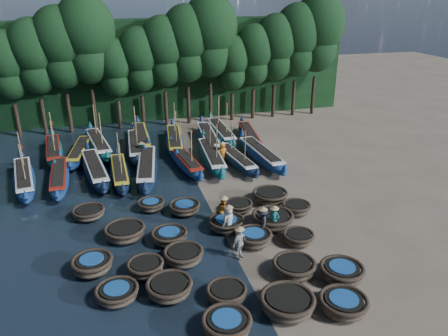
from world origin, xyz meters
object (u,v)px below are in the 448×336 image
object	(u,v)px
long_boat_3	(120,173)
fisherman_3	(262,221)
coracle_23	(238,206)
long_boat_1	(59,177)
coracle_4	(343,304)
long_boat_13	(141,138)
coracle_15	(125,232)
long_boat_17	(249,136)
coracle_10	(92,264)
coracle_22	(185,208)
coracle_2	(227,324)
coracle_11	(145,267)
coracle_3	(287,303)
coracle_18	(273,219)
fisherman_0	(229,220)
long_boat_9	(54,151)
coracle_13	(254,238)
coracle_5	(117,293)
coracle_16	(169,236)
long_boat_14	(175,141)
coracle_8	(294,267)
long_boat_16	(221,132)
fisherman_6	(222,152)
long_boat_0	(24,178)
fisherman_2	(224,209)
coracle_7	(227,293)
long_boat_11	(98,144)
fisherman_1	(274,219)
coracle_17	(226,223)
coracle_19	(296,208)
long_boat_4	(147,168)
long_boat_7	(236,159)
fisherman_5	(142,151)
coracle_9	(342,272)
coracle_14	(298,237)
long_boat_10	(80,152)
coracle_24	(270,196)
fisherman_4	(239,242)
long_boat_2	(95,169)
coracle_21	(151,205)
long_boat_5	(185,161)
coracle_6	(169,288)
long_boat_12	(136,146)
long_boat_15	(208,138)

from	to	relation	value
long_boat_3	fisherman_3	distance (m)	12.43
coracle_23	long_boat_1	size ratio (longest dim) A/B	0.28
coracle_4	long_boat_13	distance (m)	24.92
coracle_15	long_boat_17	size ratio (longest dim) A/B	0.34
coracle_10	coracle_22	bearing A→B (deg)	41.25
coracle_2	coracle_11	xyz separation A→B (m)	(-2.71, 4.82, -0.05)
coracle_3	coracle_18	xyz separation A→B (m)	(2.06, 6.96, 0.01)
coracle_22	fisherman_0	size ratio (longest dim) A/B	1.04
coracle_4	long_boat_9	bearing A→B (deg)	120.25
coracle_13	long_boat_9	distance (m)	20.42
coracle_5	coracle_16	xyz separation A→B (m)	(2.98, 4.11, 0.02)
coracle_11	long_boat_14	world-z (taller)	long_boat_14
coracle_22	coracle_8	bearing A→B (deg)	-62.74
coracle_18	long_boat_16	size ratio (longest dim) A/B	0.32
fisherman_6	long_boat_14	bearing A→B (deg)	-63.22
coracle_11	long_boat_0	distance (m)	14.46
coracle_4	fisherman_3	size ratio (longest dim) A/B	1.34
coracle_15	fisherman_2	xyz separation A→B (m)	(5.76, 0.30, 0.43)
coracle_7	long_boat_3	size ratio (longest dim) A/B	0.28
coracle_5	long_boat_11	size ratio (longest dim) A/B	0.23
coracle_7	fisherman_1	bearing A→B (deg)	49.30
coracle_2	fisherman_6	distance (m)	18.50
coracle_17	coracle_19	xyz separation A→B (m)	(4.65, 0.65, -0.01)
coracle_16	long_boat_4	size ratio (longest dim) A/B	0.24
coracle_23	fisherman_1	xyz separation A→B (m)	(1.15, -3.01, 0.56)
long_boat_7	long_boat_3	bearing A→B (deg)	174.88
coracle_22	fisherman_5	bearing A→B (deg)	99.49
coracle_5	coracle_22	distance (m)	8.43
coracle_9	fisherman_1	world-z (taller)	fisherman_1
coracle_18	long_boat_4	world-z (taller)	long_boat_4
coracle_8	long_boat_9	world-z (taller)	long_boat_9
long_boat_11	long_boat_13	bearing A→B (deg)	0.29
coracle_11	long_boat_16	size ratio (longest dim) A/B	0.21
coracle_2	long_boat_7	bearing A→B (deg)	71.77
coracle_14	long_boat_10	world-z (taller)	long_boat_10
coracle_24	long_boat_3	xyz separation A→B (m)	(-9.17, 6.34, 0.08)
fisherman_4	fisherman_5	bearing A→B (deg)	67.22
coracle_9	long_boat_2	distance (m)	19.43
coracle_21	fisherman_4	distance (m)	7.53
long_boat_5	long_boat_7	bearing A→B (deg)	-16.87
long_boat_1	fisherman_0	size ratio (longest dim) A/B	3.96
coracle_2	coracle_15	world-z (taller)	coracle_2
coracle_14	long_boat_10	distance (m)	20.43
coracle_6	long_boat_12	bearing A→B (deg)	89.45
coracle_19	long_boat_11	world-z (taller)	long_boat_11
fisherman_1	fisherman_3	size ratio (longest dim) A/B	0.96
long_boat_15	fisherman_1	size ratio (longest dim) A/B	4.91
coracle_24	long_boat_1	xyz separation A→B (m)	(-13.34, 6.64, 0.09)
long_boat_0	coracle_13	bearing A→B (deg)	-51.13
long_boat_7	long_boat_15	distance (m)	5.43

